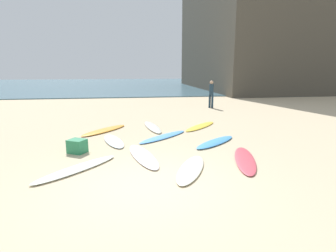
{
  "coord_description": "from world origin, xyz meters",
  "views": [
    {
      "loc": [
        -0.3,
        -5.67,
        2.58
      ],
      "look_at": [
        1.24,
        4.83,
        0.3
      ],
      "focal_mm": 29.03,
      "sensor_mm": 36.0,
      "label": 1
    }
  ],
  "objects_px": {
    "surfboard_6": "(114,141)",
    "beachgoer_near": "(211,93)",
    "surfboard_7": "(143,156)",
    "surfboard_8": "(215,142)",
    "surfboard_2": "(245,160)",
    "surfboard_4": "(104,130)",
    "surfboard_9": "(152,127)",
    "surfboard_3": "(191,169)",
    "surfboard_5": "(200,126)",
    "beach_cooler": "(77,146)",
    "surfboard_1": "(77,168)",
    "surfboard_0": "(163,137)"
  },
  "relations": [
    {
      "from": "surfboard_2",
      "to": "surfboard_6",
      "type": "distance_m",
      "value": 4.57
    },
    {
      "from": "surfboard_7",
      "to": "surfboard_0",
      "type": "bearing_deg",
      "value": 55.43
    },
    {
      "from": "surfboard_7",
      "to": "surfboard_8",
      "type": "bearing_deg",
      "value": 11.43
    },
    {
      "from": "surfboard_4",
      "to": "surfboard_5",
      "type": "xyz_separation_m",
      "value": [
        4.17,
        0.23,
        -0.01
      ]
    },
    {
      "from": "surfboard_3",
      "to": "beachgoer_near",
      "type": "xyz_separation_m",
      "value": [
        3.82,
        10.67,
        0.96
      ]
    },
    {
      "from": "surfboard_8",
      "to": "surfboard_6",
      "type": "bearing_deg",
      "value": -141.86
    },
    {
      "from": "surfboard_1",
      "to": "surfboard_7",
      "type": "xyz_separation_m",
      "value": [
        1.73,
        0.8,
        -0.0
      ]
    },
    {
      "from": "surfboard_1",
      "to": "beachgoer_near",
      "type": "distance_m",
      "value": 12.28
    },
    {
      "from": "surfboard_0",
      "to": "beachgoer_near",
      "type": "xyz_separation_m",
      "value": [
        4.08,
        7.25,
        0.96
      ]
    },
    {
      "from": "surfboard_5",
      "to": "beachgoer_near",
      "type": "xyz_separation_m",
      "value": [
        2.21,
        5.62,
        0.96
      ]
    },
    {
      "from": "surfboard_1",
      "to": "surfboard_4",
      "type": "bearing_deg",
      "value": 129.05
    },
    {
      "from": "surfboard_0",
      "to": "surfboard_9",
      "type": "height_order",
      "value": "surfboard_9"
    },
    {
      "from": "surfboard_8",
      "to": "beach_cooler",
      "type": "relative_size",
      "value": 4.38
    },
    {
      "from": "surfboard_1",
      "to": "surfboard_7",
      "type": "relative_size",
      "value": 1.02
    },
    {
      "from": "surfboard_3",
      "to": "surfboard_6",
      "type": "xyz_separation_m",
      "value": [
        -2.1,
        3.04,
        0.0
      ]
    },
    {
      "from": "surfboard_3",
      "to": "surfboard_9",
      "type": "xyz_separation_m",
      "value": [
        -0.53,
        5.19,
        0.01
      ]
    },
    {
      "from": "surfboard_2",
      "to": "surfboard_4",
      "type": "height_order",
      "value": "surfboard_4"
    },
    {
      "from": "surfboard_2",
      "to": "surfboard_4",
      "type": "relative_size",
      "value": 0.99
    },
    {
      "from": "surfboard_0",
      "to": "beach_cooler",
      "type": "xyz_separation_m",
      "value": [
        -2.88,
        -1.46,
        0.17
      ]
    },
    {
      "from": "beachgoer_near",
      "to": "beach_cooler",
      "type": "bearing_deg",
      "value": 100.61
    },
    {
      "from": "surfboard_5",
      "to": "surfboard_9",
      "type": "bearing_deg",
      "value": -141.78
    },
    {
      "from": "surfboard_6",
      "to": "beachgoer_near",
      "type": "height_order",
      "value": "beachgoer_near"
    },
    {
      "from": "surfboard_9",
      "to": "beachgoer_near",
      "type": "xyz_separation_m",
      "value": [
        4.35,
        5.48,
        0.95
      ]
    },
    {
      "from": "surfboard_2",
      "to": "surfboard_7",
      "type": "height_order",
      "value": "surfboard_7"
    },
    {
      "from": "surfboard_0",
      "to": "surfboard_7",
      "type": "distance_m",
      "value": 2.36
    },
    {
      "from": "surfboard_4",
      "to": "surfboard_5",
      "type": "bearing_deg",
      "value": -138.25
    },
    {
      "from": "surfboard_5",
      "to": "surfboard_0",
      "type": "bearing_deg",
      "value": -97.02
    },
    {
      "from": "surfboard_9",
      "to": "beach_cooler",
      "type": "distance_m",
      "value": 4.16
    },
    {
      "from": "surfboard_6",
      "to": "surfboard_2",
      "type": "bearing_deg",
      "value": -49.58
    },
    {
      "from": "beachgoer_near",
      "to": "beach_cooler",
      "type": "relative_size",
      "value": 3.5
    },
    {
      "from": "surfboard_3",
      "to": "beachgoer_near",
      "type": "height_order",
      "value": "beachgoer_near"
    },
    {
      "from": "surfboard_1",
      "to": "surfboard_2",
      "type": "distance_m",
      "value": 4.57
    },
    {
      "from": "beachgoer_near",
      "to": "surfboard_5",
      "type": "bearing_deg",
      "value": 117.79
    },
    {
      "from": "surfboard_9",
      "to": "surfboard_3",
      "type": "bearing_deg",
      "value": 88.44
    },
    {
      "from": "surfboard_2",
      "to": "surfboard_4",
      "type": "bearing_deg",
      "value": -27.44
    },
    {
      "from": "surfboard_5",
      "to": "surfboard_6",
      "type": "relative_size",
      "value": 1.24
    },
    {
      "from": "surfboard_0",
      "to": "surfboard_8",
      "type": "height_order",
      "value": "surfboard_8"
    },
    {
      "from": "surfboard_5",
      "to": "surfboard_6",
      "type": "bearing_deg",
      "value": -109.62
    },
    {
      "from": "surfboard_0",
      "to": "surfboard_1",
      "type": "xyz_separation_m",
      "value": [
        -2.63,
        -2.98,
        0.01
      ]
    },
    {
      "from": "surfboard_0",
      "to": "surfboard_8",
      "type": "xyz_separation_m",
      "value": [
        1.7,
        -1.04,
        0.01
      ]
    },
    {
      "from": "surfboard_9",
      "to": "beachgoer_near",
      "type": "distance_m",
      "value": 7.06
    },
    {
      "from": "surfboard_2",
      "to": "surfboard_5",
      "type": "height_order",
      "value": "surfboard_2"
    },
    {
      "from": "surfboard_5",
      "to": "surfboard_4",
      "type": "bearing_deg",
      "value": -134.98
    },
    {
      "from": "surfboard_2",
      "to": "surfboard_9",
      "type": "xyz_separation_m",
      "value": [
        -2.21,
        4.71,
        0.01
      ]
    },
    {
      "from": "surfboard_8",
      "to": "beachgoer_near",
      "type": "bearing_deg",
      "value": 122.75
    },
    {
      "from": "surfboard_0",
      "to": "beach_cooler",
      "type": "bearing_deg",
      "value": -105.6
    },
    {
      "from": "beach_cooler",
      "to": "surfboard_1",
      "type": "bearing_deg",
      "value": -80.5
    },
    {
      "from": "surfboard_4",
      "to": "surfboard_7",
      "type": "height_order",
      "value": "surfboard_4"
    },
    {
      "from": "surfboard_3",
      "to": "surfboard_7",
      "type": "bearing_deg",
      "value": 157.24
    },
    {
      "from": "surfboard_5",
      "to": "surfboard_6",
      "type": "height_order",
      "value": "surfboard_6"
    }
  ]
}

